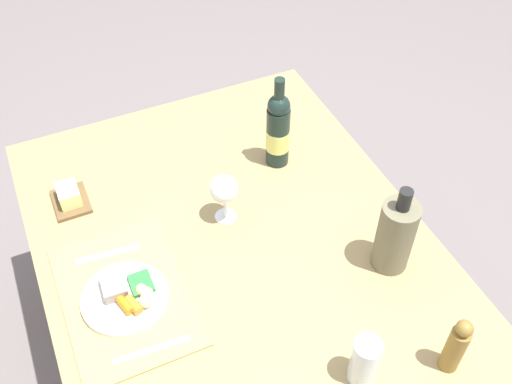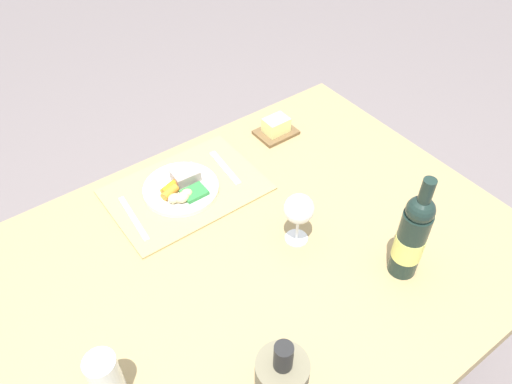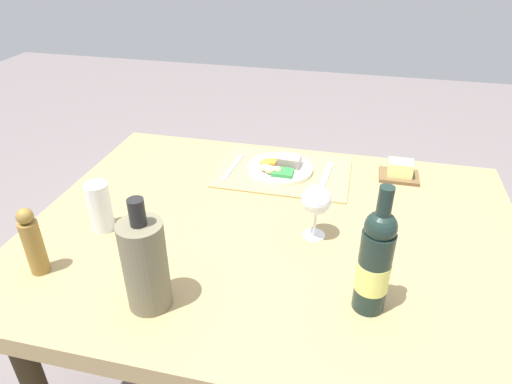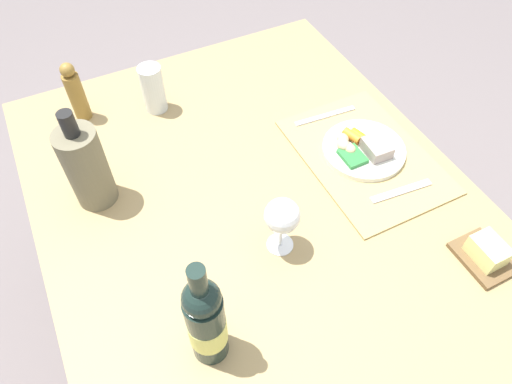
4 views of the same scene
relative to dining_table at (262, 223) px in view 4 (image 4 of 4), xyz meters
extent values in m
plane|color=slate|center=(0.00, 0.00, -0.64)|extent=(8.00, 8.00, 0.00)
cube|color=#9F8556|center=(0.00, 0.00, 0.04)|extent=(1.38, 1.05, 0.05)
cylinder|color=#322614|center=(0.57, -0.41, -0.31)|extent=(0.06, 0.06, 0.65)
cylinder|color=#322614|center=(0.57, 0.41, -0.31)|extent=(0.06, 0.06, 0.65)
cube|color=tan|center=(0.03, -0.33, 0.07)|extent=(0.45, 0.31, 0.01)
cylinder|color=silver|center=(0.04, -0.33, 0.08)|extent=(0.22, 0.22, 0.01)
cube|color=gray|center=(0.01, -0.35, 0.11)|extent=(0.08, 0.06, 0.03)
cylinder|color=orange|center=(0.08, -0.33, 0.10)|extent=(0.06, 0.04, 0.02)
cylinder|color=orange|center=(0.08, -0.32, 0.10)|extent=(0.06, 0.04, 0.03)
ellipsoid|color=#D4B182|center=(0.05, -0.28, 0.10)|extent=(0.03, 0.03, 0.02)
ellipsoid|color=#D5B887|center=(0.07, -0.28, 0.10)|extent=(0.04, 0.03, 0.03)
ellipsoid|color=#CDB37F|center=(0.09, -0.29, 0.10)|extent=(0.04, 0.03, 0.03)
cube|color=#2C803A|center=(0.03, -0.28, 0.10)|extent=(0.07, 0.06, 0.01)
cube|color=silver|center=(-0.12, -0.33, 0.08)|extent=(0.03, 0.17, 0.00)
cube|color=silver|center=(0.21, -0.31, 0.08)|extent=(0.03, 0.19, 0.00)
cylinder|color=#192B25|center=(-0.27, 0.25, 0.17)|extent=(0.07, 0.07, 0.20)
sphere|color=#192B25|center=(-0.27, 0.25, 0.29)|extent=(0.07, 0.07, 0.07)
cylinder|color=#192B25|center=(-0.27, 0.25, 0.34)|extent=(0.03, 0.03, 0.09)
cylinder|color=#E4E571|center=(-0.27, 0.25, 0.16)|extent=(0.07, 0.07, 0.07)
cylinder|color=#6D674E|center=(0.21, 0.35, 0.18)|extent=(0.10, 0.10, 0.22)
cylinder|color=black|center=(0.21, 0.35, 0.32)|extent=(0.03, 0.03, 0.06)
cylinder|color=olive|center=(0.53, 0.31, 0.14)|extent=(0.05, 0.05, 0.15)
sphere|color=olive|center=(0.53, 0.31, 0.23)|extent=(0.04, 0.04, 0.04)
cylinder|color=white|center=(-0.12, 0.01, 0.07)|extent=(0.06, 0.06, 0.00)
cylinder|color=white|center=(-0.12, 0.01, 0.11)|extent=(0.01, 0.01, 0.08)
sphere|color=white|center=(-0.12, 0.01, 0.19)|extent=(0.08, 0.08, 0.08)
cylinder|color=silver|center=(0.47, 0.11, 0.14)|extent=(0.07, 0.07, 0.14)
cylinder|color=silver|center=(0.47, 0.11, 0.11)|extent=(0.06, 0.06, 0.08)
cube|color=brown|center=(-0.36, -0.38, 0.07)|extent=(0.13, 0.10, 0.01)
cube|color=#EBEA8E|center=(-0.36, -0.38, 0.11)|extent=(0.08, 0.06, 0.05)
camera|label=1|loc=(0.95, -0.37, 1.37)|focal=41.96mm
camera|label=2|loc=(0.49, 0.66, 1.11)|focal=35.22mm
camera|label=3|loc=(-0.20, 1.05, 0.82)|focal=32.12mm
camera|label=4|loc=(-0.62, 0.32, 1.00)|focal=32.90mm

